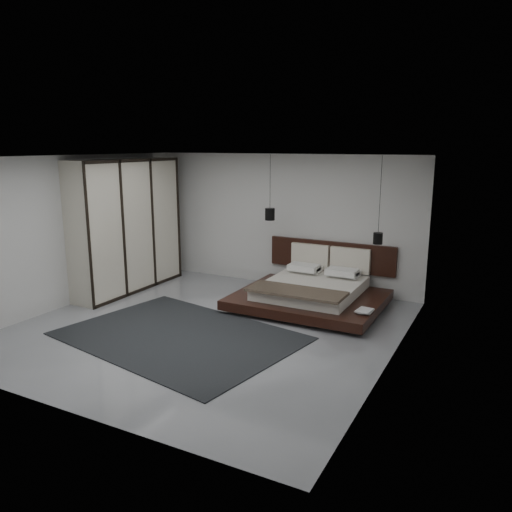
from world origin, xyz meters
The scene contains 14 objects.
floor centered at (0.00, 0.00, 0.00)m, with size 6.00×6.00×0.00m, color gray.
ceiling centered at (0.00, 0.00, 2.80)m, with size 6.00×6.00×0.00m, color white.
wall_back centered at (0.00, 3.00, 1.40)m, with size 6.00×6.00×0.00m, color beige.
wall_front centered at (0.00, -3.00, 1.40)m, with size 6.00×6.00×0.00m, color beige.
wall_left centered at (-3.00, 0.00, 1.40)m, with size 6.00×6.00×0.00m, color beige.
wall_right centered at (3.00, 0.00, 1.40)m, with size 6.00×6.00×0.00m, color beige.
lattice_screen centered at (-2.95, 2.45, 1.30)m, with size 0.05×0.90×2.60m, color black.
bed centered at (1.12, 1.91, 0.28)m, with size 2.66×2.34×1.06m.
book_lower centered at (2.21, 1.28, 0.26)m, with size 0.23×0.30×0.03m, color #99724C.
book_upper centered at (2.19, 1.25, 0.29)m, with size 0.23×0.32×0.02m, color #99724C.
pendant_left centered at (0.03, 2.32, 1.63)m, with size 0.20×0.20×1.30m.
pendant_right centered at (2.21, 2.32, 1.33)m, with size 0.17×0.17×1.58m.
wardrobe centered at (-2.70, 1.18, 1.35)m, with size 0.65×2.76×2.71m.
rug centered at (-0.18, -0.54, 0.01)m, with size 3.60×2.57×0.02m, color black.
Camera 1 is at (4.34, -6.61, 2.99)m, focal length 35.00 mm.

